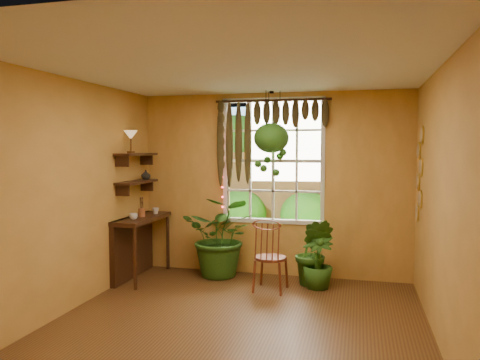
{
  "coord_description": "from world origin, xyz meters",
  "views": [
    {
      "loc": [
        1.24,
        -4.55,
        1.9
      ],
      "look_at": [
        -0.22,
        1.15,
        1.49
      ],
      "focal_mm": 35.0,
      "sensor_mm": 36.0,
      "label": 1
    }
  ],
  "objects_px": {
    "counter_ledge": "(136,240)",
    "hanging_basket": "(271,142)",
    "windsor_chair": "(270,267)",
    "potted_plant_left": "(222,236)",
    "potted_plant_mid": "(314,252)"
  },
  "relations": [
    {
      "from": "hanging_basket",
      "to": "windsor_chair",
      "type": "bearing_deg",
      "value": -80.49
    },
    {
      "from": "counter_ledge",
      "to": "potted_plant_left",
      "type": "height_order",
      "value": "potted_plant_left"
    },
    {
      "from": "windsor_chair",
      "to": "potted_plant_left",
      "type": "distance_m",
      "value": 1.01
    },
    {
      "from": "windsor_chair",
      "to": "hanging_basket",
      "type": "height_order",
      "value": "hanging_basket"
    },
    {
      "from": "windsor_chair",
      "to": "hanging_basket",
      "type": "relative_size",
      "value": 0.91
    },
    {
      "from": "hanging_basket",
      "to": "potted_plant_left",
      "type": "bearing_deg",
      "value": -173.61
    },
    {
      "from": "potted_plant_mid",
      "to": "windsor_chair",
      "type": "bearing_deg",
      "value": -143.8
    },
    {
      "from": "windsor_chair",
      "to": "potted_plant_mid",
      "type": "bearing_deg",
      "value": 41.12
    },
    {
      "from": "counter_ledge",
      "to": "hanging_basket",
      "type": "xyz_separation_m",
      "value": [
        1.92,
        0.45,
        1.43
      ]
    },
    {
      "from": "counter_ledge",
      "to": "hanging_basket",
      "type": "height_order",
      "value": "hanging_basket"
    },
    {
      "from": "counter_ledge",
      "to": "hanging_basket",
      "type": "relative_size",
      "value": 0.98
    },
    {
      "from": "counter_ledge",
      "to": "windsor_chair",
      "type": "height_order",
      "value": "windsor_chair"
    },
    {
      "from": "counter_ledge",
      "to": "potted_plant_mid",
      "type": "bearing_deg",
      "value": 5.04
    },
    {
      "from": "potted_plant_left",
      "to": "counter_ledge",
      "type": "bearing_deg",
      "value": -163.13
    },
    {
      "from": "counter_ledge",
      "to": "windsor_chair",
      "type": "distance_m",
      "value": 2.05
    }
  ]
}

